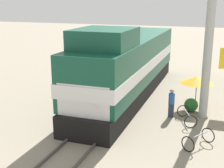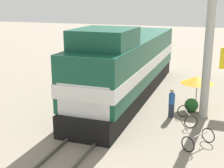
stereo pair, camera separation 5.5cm
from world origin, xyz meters
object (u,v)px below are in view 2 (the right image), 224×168
Objects in this scene: bicycle at (187,116)px; bicycle_spare at (198,139)px; utility_pole at (210,24)px; locomotive at (128,66)px; vendor_umbrella at (197,80)px; person_bystander at (172,102)px.

bicycle is 2.96m from bicycle_spare.
locomotive is at bearing 157.51° from utility_pole.
vendor_umbrella is at bearing -7.73° from locomotive.
person_bystander is at bearing -118.75° from vendor_umbrella.
vendor_umbrella is (4.60, -0.62, -0.40)m from locomotive.
bicycle is 1.08× the size of bicycle_spare.
bicycle is (0.94, -0.50, -0.54)m from person_bystander.
bicycle is at bearing -36.75° from locomotive.
person_bystander is 3.82m from bicycle_spare.
bicycle is at bearing -41.59° from bicycle_spare.
vendor_umbrella is 1.19× the size of bicycle_spare.
person_bystander is at bearing 131.41° from bicycle.
locomotive is at bearing 122.61° from bicycle.
vendor_umbrella is 2.59m from person_bystander.
vendor_umbrella is at bearing 64.33° from bicycle.
person_bystander is (3.43, -2.76, -1.28)m from locomotive.
bicycle_spare is at bearing -83.76° from vendor_umbrella.
utility_pole is 6.24× the size of person_bystander.
utility_pole is 3.84m from vendor_umbrella.
locomotive is 6.38m from utility_pole.
vendor_umbrella is (-0.56, 1.51, -3.49)m from utility_pole.
locomotive is 4.59m from person_bystander.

